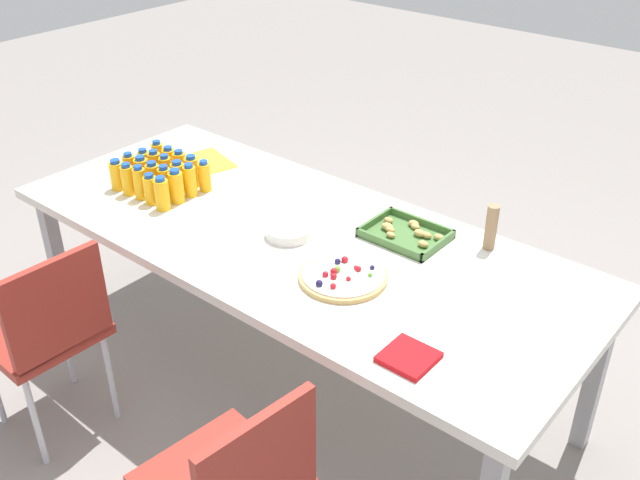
# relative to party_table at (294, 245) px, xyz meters

# --- Properties ---
(ground_plane) EXTENTS (12.00, 12.00, 0.00)m
(ground_plane) POSITION_rel_party_table_xyz_m (0.00, 0.00, -0.67)
(ground_plane) COLOR gray
(party_table) EXTENTS (2.36, 0.98, 0.72)m
(party_table) POSITION_rel_party_table_xyz_m (0.00, 0.00, 0.00)
(party_table) COLOR silver
(party_table) RESTS_ON ground_plane
(chair_near_left) EXTENTS (0.41, 0.41, 0.83)m
(chair_near_left) POSITION_rel_party_table_xyz_m (-0.49, -0.81, -0.17)
(chair_near_left) COLOR maroon
(chair_near_left) RESTS_ON ground_plane
(juice_bottle_0) EXTENTS (0.06, 0.06, 0.14)m
(juice_bottle_0) POSITION_rel_party_table_xyz_m (-0.84, -0.20, 0.12)
(juice_bottle_0) COLOR #F9AD14
(juice_bottle_0) RESTS_ON party_table
(juice_bottle_1) EXTENTS (0.06, 0.06, 0.14)m
(juice_bottle_1) POSITION_rel_party_table_xyz_m (-0.76, -0.20, 0.12)
(juice_bottle_1) COLOR #F9AC14
(juice_bottle_1) RESTS_ON party_table
(juice_bottle_2) EXTENTS (0.05, 0.05, 0.15)m
(juice_bottle_2) POSITION_rel_party_table_xyz_m (-0.69, -0.19, 0.12)
(juice_bottle_2) COLOR #FAAE14
(juice_bottle_2) RESTS_ON party_table
(juice_bottle_3) EXTENTS (0.06, 0.06, 0.13)m
(juice_bottle_3) POSITION_rel_party_table_xyz_m (-0.62, -0.19, 0.12)
(juice_bottle_3) COLOR #FAAC14
(juice_bottle_3) RESTS_ON party_table
(juice_bottle_4) EXTENTS (0.06, 0.06, 0.14)m
(juice_bottle_4) POSITION_rel_party_table_xyz_m (-0.54, -0.19, 0.12)
(juice_bottle_4) COLOR #FAAE14
(juice_bottle_4) RESTS_ON party_table
(juice_bottle_5) EXTENTS (0.05, 0.05, 0.14)m
(juice_bottle_5) POSITION_rel_party_table_xyz_m (-0.84, -0.12, 0.12)
(juice_bottle_5) COLOR #F9AC14
(juice_bottle_5) RESTS_ON party_table
(juice_bottle_6) EXTENTS (0.06, 0.06, 0.14)m
(juice_bottle_6) POSITION_rel_party_table_xyz_m (-0.77, -0.12, 0.12)
(juice_bottle_6) COLOR #FAAD14
(juice_bottle_6) RESTS_ON party_table
(juice_bottle_7) EXTENTS (0.06, 0.06, 0.14)m
(juice_bottle_7) POSITION_rel_party_table_xyz_m (-0.69, -0.12, 0.12)
(juice_bottle_7) COLOR #F9AC14
(juice_bottle_7) RESTS_ON party_table
(juice_bottle_8) EXTENTS (0.06, 0.06, 0.15)m
(juice_bottle_8) POSITION_rel_party_table_xyz_m (-0.61, -0.12, 0.12)
(juice_bottle_8) COLOR #FAAB14
(juice_bottle_8) RESTS_ON party_table
(juice_bottle_9) EXTENTS (0.06, 0.06, 0.15)m
(juice_bottle_9) POSITION_rel_party_table_xyz_m (-0.55, -0.11, 0.12)
(juice_bottle_9) COLOR #F9AD14
(juice_bottle_9) RESTS_ON party_table
(juice_bottle_10) EXTENTS (0.06, 0.06, 0.13)m
(juice_bottle_10) POSITION_rel_party_table_xyz_m (-0.84, -0.05, 0.12)
(juice_bottle_10) COLOR #FAAD14
(juice_bottle_10) RESTS_ON party_table
(juice_bottle_11) EXTENTS (0.06, 0.06, 0.15)m
(juice_bottle_11) POSITION_rel_party_table_xyz_m (-0.77, -0.05, 0.12)
(juice_bottle_11) COLOR #F9AC14
(juice_bottle_11) RESTS_ON party_table
(juice_bottle_12) EXTENTS (0.05, 0.05, 0.15)m
(juice_bottle_12) POSITION_rel_party_table_xyz_m (-0.70, -0.04, 0.12)
(juice_bottle_12) COLOR #FAAD14
(juice_bottle_12) RESTS_ON party_table
(juice_bottle_13) EXTENTS (0.06, 0.06, 0.14)m
(juice_bottle_13) POSITION_rel_party_table_xyz_m (-0.62, -0.05, 0.12)
(juice_bottle_13) COLOR #FAAF14
(juice_bottle_13) RESTS_ON party_table
(juice_bottle_14) EXTENTS (0.05, 0.05, 0.15)m
(juice_bottle_14) POSITION_rel_party_table_xyz_m (-0.55, -0.04, 0.12)
(juice_bottle_14) COLOR #F9AE14
(juice_bottle_14) RESTS_ON party_table
(juice_bottle_15) EXTENTS (0.05, 0.05, 0.15)m
(juice_bottle_15) POSITION_rel_party_table_xyz_m (-0.84, 0.03, 0.12)
(juice_bottle_15) COLOR #F9AD14
(juice_bottle_15) RESTS_ON party_table
(juice_bottle_16) EXTENTS (0.06, 0.06, 0.14)m
(juice_bottle_16) POSITION_rel_party_table_xyz_m (-0.77, 0.04, 0.12)
(juice_bottle_16) COLOR #FAAB14
(juice_bottle_16) RESTS_ON party_table
(juice_bottle_17) EXTENTS (0.06, 0.06, 0.14)m
(juice_bottle_17) POSITION_rel_party_table_xyz_m (-0.69, 0.03, 0.12)
(juice_bottle_17) COLOR #FAAE14
(juice_bottle_17) RESTS_ON party_table
(juice_bottle_18) EXTENTS (0.06, 0.06, 0.14)m
(juice_bottle_18) POSITION_rel_party_table_xyz_m (-0.61, 0.03, 0.12)
(juice_bottle_18) COLOR #F9AC14
(juice_bottle_18) RESTS_ON party_table
(juice_bottle_19) EXTENTS (0.05, 0.05, 0.14)m
(juice_bottle_19) POSITION_rel_party_table_xyz_m (-0.54, 0.03, 0.12)
(juice_bottle_19) COLOR #F9AD14
(juice_bottle_19) RESTS_ON party_table
(fruit_pizza) EXTENTS (0.31, 0.31, 0.05)m
(fruit_pizza) POSITION_rel_party_table_xyz_m (0.34, -0.13, 0.07)
(fruit_pizza) COLOR tan
(fruit_pizza) RESTS_ON party_table
(snack_tray) EXTENTS (0.30, 0.23, 0.04)m
(snack_tray) POSITION_rel_party_table_xyz_m (0.35, 0.25, 0.07)
(snack_tray) COLOR #477238
(snack_tray) RESTS_ON party_table
(plate_stack) EXTENTS (0.17, 0.17, 0.04)m
(plate_stack) POSITION_rel_party_table_xyz_m (-0.00, -0.03, 0.07)
(plate_stack) COLOR silver
(plate_stack) RESTS_ON party_table
(napkin_stack) EXTENTS (0.15, 0.15, 0.02)m
(napkin_stack) POSITION_rel_party_table_xyz_m (0.76, -0.34, 0.06)
(napkin_stack) COLOR red
(napkin_stack) RESTS_ON party_table
(cardboard_tube) EXTENTS (0.04, 0.04, 0.18)m
(cardboard_tube) POSITION_rel_party_table_xyz_m (0.63, 0.38, 0.14)
(cardboard_tube) COLOR #9E7A56
(cardboard_tube) RESTS_ON party_table
(paper_folder) EXTENTS (0.31, 0.26, 0.01)m
(paper_folder) POSITION_rel_party_table_xyz_m (-0.75, 0.23, 0.06)
(paper_folder) COLOR yellow
(paper_folder) RESTS_ON party_table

